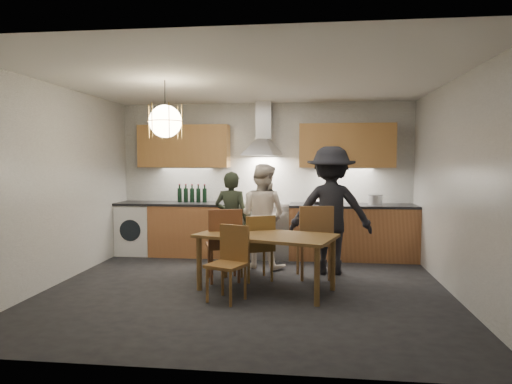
# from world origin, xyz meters

# --- Properties ---
(ground) EXTENTS (5.00, 5.00, 0.00)m
(ground) POSITION_xyz_m (0.00, 0.00, 0.00)
(ground) COLOR black
(ground) RESTS_ON ground
(room_shell) EXTENTS (5.02, 4.52, 2.61)m
(room_shell) POSITION_xyz_m (0.00, 0.00, 1.71)
(room_shell) COLOR silver
(room_shell) RESTS_ON ground
(counter_run) EXTENTS (5.00, 0.62, 0.90)m
(counter_run) POSITION_xyz_m (0.02, 1.95, 0.45)
(counter_run) COLOR #B77646
(counter_run) RESTS_ON ground
(range_stove) EXTENTS (0.90, 0.60, 0.92)m
(range_stove) POSITION_xyz_m (0.00, 1.94, 0.44)
(range_stove) COLOR silver
(range_stove) RESTS_ON ground
(wall_fixtures) EXTENTS (4.30, 0.54, 1.10)m
(wall_fixtures) POSITION_xyz_m (0.00, 2.07, 1.87)
(wall_fixtures) COLOR tan
(wall_fixtures) RESTS_ON ground
(pendant_lamp) EXTENTS (0.43, 0.43, 0.70)m
(pendant_lamp) POSITION_xyz_m (-1.00, -0.10, 2.10)
(pendant_lamp) COLOR black
(pendant_lamp) RESTS_ON ground
(dining_table) EXTENTS (1.84, 1.30, 0.70)m
(dining_table) POSITION_xyz_m (0.24, -0.02, 0.62)
(dining_table) COLOR brown
(dining_table) RESTS_ON ground
(chair_back_left) EXTENTS (0.56, 0.56, 0.98)m
(chair_back_left) POSITION_xyz_m (-0.34, 0.30, 0.56)
(chair_back_left) COLOR brown
(chair_back_left) RESTS_ON ground
(chair_back_mid) EXTENTS (0.53, 0.53, 0.89)m
(chair_back_mid) POSITION_xyz_m (0.10, 0.40, 0.51)
(chair_back_mid) COLOR brown
(chair_back_mid) RESTS_ON ground
(chair_back_right) EXTENTS (0.53, 0.53, 1.01)m
(chair_back_right) POSITION_xyz_m (0.85, 0.59, 0.58)
(chair_back_right) COLOR brown
(chair_back_right) RESTS_ON ground
(chair_front) EXTENTS (0.51, 0.51, 0.86)m
(chair_front) POSITION_xyz_m (-0.14, -0.43, 0.49)
(chair_front) COLOR brown
(chair_front) RESTS_ON ground
(person_left) EXTENTS (0.57, 0.42, 1.45)m
(person_left) POSITION_xyz_m (-0.41, 1.22, 0.73)
(person_left) COLOR black
(person_left) RESTS_ON ground
(person_mid) EXTENTS (0.93, 0.85, 1.57)m
(person_mid) POSITION_xyz_m (0.07, 1.20, 0.78)
(person_mid) COLOR silver
(person_mid) RESTS_ON ground
(person_right) EXTENTS (1.18, 0.68, 1.82)m
(person_right) POSITION_xyz_m (1.08, 0.96, 0.91)
(person_right) COLOR black
(person_right) RESTS_ON ground
(mixing_bowl) EXTENTS (0.29, 0.29, 0.06)m
(mixing_bowl) POSITION_xyz_m (0.91, 1.95, 0.93)
(mixing_bowl) COLOR silver
(mixing_bowl) RESTS_ON counter_run
(stock_pot) EXTENTS (0.25, 0.25, 0.16)m
(stock_pot) POSITION_xyz_m (1.83, 1.93, 0.98)
(stock_pot) COLOR silver
(stock_pot) RESTS_ON counter_run
(wine_bottles) EXTENTS (0.51, 0.07, 0.31)m
(wine_bottles) POSITION_xyz_m (-1.23, 2.02, 1.06)
(wine_bottles) COLOR black
(wine_bottles) RESTS_ON counter_run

